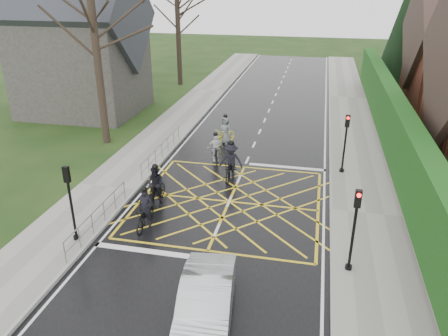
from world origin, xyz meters
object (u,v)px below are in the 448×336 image
at_px(cyclist_rear, 145,214).
at_px(car, 206,304).
at_px(cyclist_mid, 231,165).
at_px(cyclist_back, 156,189).
at_px(cyclist_front, 215,151).
at_px(cyclist_lead, 225,134).

height_order(cyclist_rear, car, cyclist_rear).
bearing_deg(cyclist_mid, cyclist_back, -129.69).
distance_m(cyclist_rear, cyclist_front, 7.42).
xyz_separation_m(cyclist_rear, cyclist_mid, (2.47, 5.33, 0.15)).
height_order(cyclist_rear, cyclist_back, cyclist_back).
distance_m(cyclist_mid, cyclist_front, 2.38).
bearing_deg(cyclist_rear, cyclist_front, 79.43).
relative_size(cyclist_front, car, 0.40).
bearing_deg(cyclist_lead, car, -55.17).
distance_m(cyclist_mid, cyclist_lead, 4.99).
bearing_deg(cyclist_mid, cyclist_rear, -114.67).
xyz_separation_m(cyclist_back, cyclist_front, (1.48, 5.30, -0.10)).
bearing_deg(cyclist_front, cyclist_rear, -120.31).
distance_m(cyclist_rear, car, 6.11).
bearing_deg(car, cyclist_rear, 120.70).
xyz_separation_m(cyclist_back, cyclist_mid, (2.76, 3.30, 0.02)).
bearing_deg(car, cyclist_mid, 89.81).
bearing_deg(cyclist_mid, cyclist_lead, 105.73).
bearing_deg(cyclist_back, car, -54.43).
distance_m(cyclist_back, cyclist_lead, 8.24).
height_order(cyclist_back, cyclist_mid, cyclist_mid).
xyz_separation_m(cyclist_lead, car, (2.64, -14.93, 0.07)).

